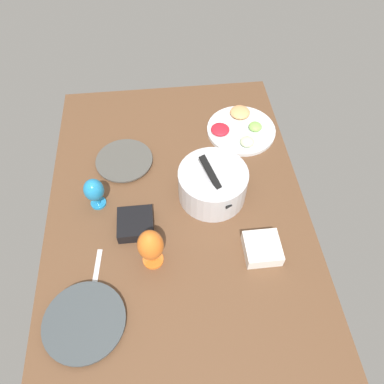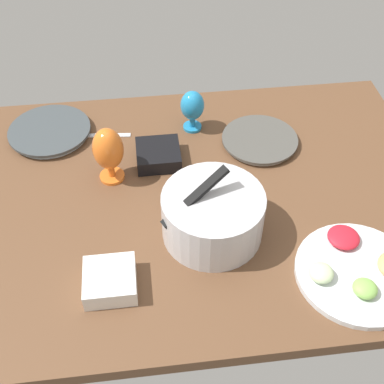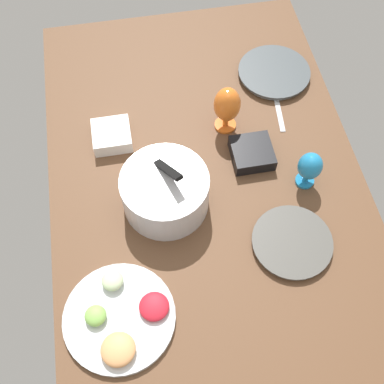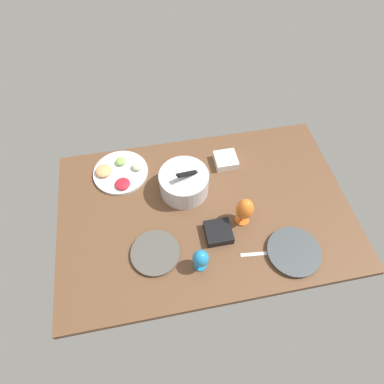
% 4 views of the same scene
% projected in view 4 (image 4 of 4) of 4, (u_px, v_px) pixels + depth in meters
% --- Properties ---
extents(ground_plane, '(1.60, 1.04, 0.04)m').
position_uv_depth(ground_plane, '(205.00, 211.00, 1.80)').
color(ground_plane, brown).
extents(dinner_plate_left, '(0.25, 0.25, 0.02)m').
position_uv_depth(dinner_plate_left, '(155.00, 253.00, 1.63)').
color(dinner_plate_left, silver).
rests_on(dinner_plate_left, ground_plane).
extents(dinner_plate_right, '(0.27, 0.27, 0.02)m').
position_uv_depth(dinner_plate_right, '(294.00, 252.00, 1.63)').
color(dinner_plate_right, silver).
rests_on(dinner_plate_right, ground_plane).
extents(mixing_bowl, '(0.28, 0.27, 0.21)m').
position_uv_depth(mixing_bowl, '(184.00, 182.00, 1.79)').
color(mixing_bowl, silver).
rests_on(mixing_bowl, ground_plane).
extents(fruit_platter, '(0.32, 0.32, 0.05)m').
position_uv_depth(fruit_platter, '(120.00, 172.00, 1.91)').
color(fruit_platter, silver).
rests_on(fruit_platter, ground_plane).
extents(hurricane_glass_blue, '(0.08, 0.08, 0.14)m').
position_uv_depth(hurricane_glass_blue, '(201.00, 259.00, 1.53)').
color(hurricane_glass_blue, '#2183BE').
rests_on(hurricane_glass_blue, ground_plane).
extents(hurricane_glass_orange, '(0.09, 0.09, 0.18)m').
position_uv_depth(hurricane_glass_orange, '(245.00, 210.00, 1.65)').
color(hurricane_glass_orange, orange).
rests_on(hurricane_glass_orange, ground_plane).
extents(square_bowl_black, '(0.14, 0.14, 0.05)m').
position_uv_depth(square_bowl_black, '(218.00, 232.00, 1.68)').
color(square_bowl_black, black).
rests_on(square_bowl_black, ground_plane).
extents(square_bowl_white, '(0.13, 0.13, 0.05)m').
position_uv_depth(square_bowl_white, '(226.00, 160.00, 1.94)').
color(square_bowl_white, white).
rests_on(square_bowl_white, ground_plane).
extents(fork_by_right_plate, '(0.18, 0.04, 0.01)m').
position_uv_depth(fork_by_right_plate, '(258.00, 254.00, 1.63)').
color(fork_by_right_plate, silver).
rests_on(fork_by_right_plate, ground_plane).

